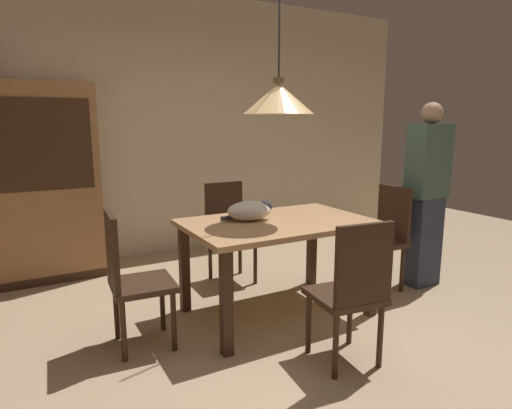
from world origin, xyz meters
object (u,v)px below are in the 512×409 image
Objects in this scene: chair_right_side at (384,233)px; cat_sleeping at (251,210)px; hutch_bookcase at (36,188)px; person_standing at (426,196)px; chair_near_front at (353,288)px; pendant_lamp at (279,98)px; dining_table at (277,233)px; chair_far_back at (229,227)px; chair_left_side at (130,275)px.

cat_sleeping is (-1.30, 0.11, 0.32)m from chair_right_side.
chair_right_side is 3.24m from hutch_bookcase.
person_standing is at bearing -31.30° from hutch_bookcase.
pendant_lamp reaches higher than chair_near_front.
chair_near_front is at bearing -59.37° from hutch_bookcase.
dining_table is 0.27m from cat_sleeping.
pendant_lamp is 0.70× the size of hutch_bookcase.
person_standing is (3.07, -1.87, -0.05)m from hutch_bookcase.
chair_near_front is at bearing -142.43° from chair_right_side.
chair_far_back is 2.33× the size of cat_sleeping.
dining_table is 1.01m from pendant_lamp.
cat_sleeping is at bearing 147.11° from dining_table.
chair_far_back is at bearing 77.27° from cat_sleeping.
chair_left_side is 0.56× the size of person_standing.
chair_right_side is at bearing 163.40° from person_standing.
pendant_lamp is 2.47m from hutch_bookcase.
chair_right_side is 2.26m from chair_left_side.
dining_table is 1.52m from person_standing.
pendant_lamp is 0.78× the size of person_standing.
cat_sleeping is (-0.17, 0.11, 0.18)m from dining_table.
chair_right_side is at bearing -38.03° from chair_far_back.
chair_near_front is 1.45m from pendant_lamp.
dining_table is 1.14m from chair_right_side.
chair_near_front reaches higher than dining_table.
pendant_lamp reaches higher than person_standing.
hutch_bookcase reaches higher than cat_sleeping.
dining_table is at bearing -32.89° from cat_sleeping.
hutch_bookcase is 3.59m from person_standing.
chair_far_back is (1.13, 0.87, 0.00)m from chair_left_side.
person_standing is (0.38, -0.11, 0.33)m from chair_right_side.
cat_sleeping is at bearing 174.95° from chair_right_side.
chair_near_front is at bearing -90.31° from chair_far_back.
chair_left_side is 1.43m from chair_far_back.
hutch_bookcase is at bearing 131.79° from pendant_lamp.
pendant_lamp reaches higher than chair_left_side.
pendant_lamp is (-0.00, -0.88, 1.15)m from chair_far_back.
pendant_lamp is (-1.13, 0.00, 1.15)m from chair_right_side.
chair_right_side is 1.61m from pendant_lamp.
chair_near_front is at bearing -90.56° from pendant_lamp.
cat_sleeping is at bearing 6.34° from chair_left_side.
person_standing reaches higher than chair_left_side.
chair_near_front is 0.56× the size of person_standing.
chair_far_back is at bearing 89.94° from dining_table.
chair_left_side is at bearing 141.73° from chair_near_front.
chair_right_side is 1.34m from cat_sleeping.
person_standing is (1.51, -0.12, 0.19)m from dining_table.
cat_sleeping is 2.15m from hutch_bookcase.
person_standing is at bearing -2.63° from chair_left_side.
pendant_lamp is 1.72m from person_standing.
dining_table is 0.89m from chair_far_back.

